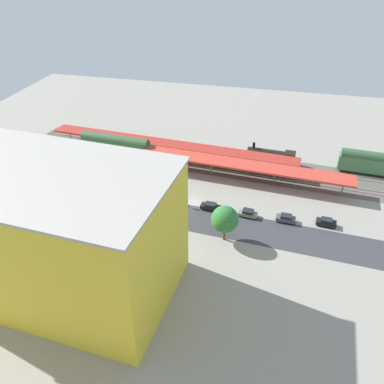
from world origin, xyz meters
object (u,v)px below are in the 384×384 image
at_px(street_tree_0, 84,200).
at_px(street_tree_1, 29,193).
at_px(parked_car_3, 210,207).
at_px(street_tree_2, 31,188).
at_px(box_truck_0, 91,213).
at_px(parked_car_0, 326,223).
at_px(platform_canopy_near, 243,165).
at_px(parked_car_5, 142,198).
at_px(parked_car_1, 286,219).
at_px(parked_car_4, 174,202).
at_px(street_tree_4, 225,219).
at_px(parked_car_6, 105,194).
at_px(locomotive, 274,157).
at_px(platform_canopy_far, 170,144).
at_px(construction_building, 53,233).
at_px(traffic_light, 167,186).
at_px(passenger_coach, 375,163).
at_px(street_tree_3, 96,197).
at_px(parked_car_7, 75,190).
at_px(parked_car_2, 248,213).
at_px(freight_coach_far, 116,145).

xyz_separation_m(street_tree_0, street_tree_1, (12.28, 0.79, 0.22)).
xyz_separation_m(parked_car_3, street_tree_2, (37.80, 8.22, 4.50)).
bearing_deg(box_truck_0, parked_car_0, -169.01).
distance_m(platform_canopy_near, parked_car_5, 25.60).
distance_m(parked_car_3, street_tree_2, 38.94).
bearing_deg(parked_car_1, street_tree_2, 8.00).
height_order(parked_car_4, street_tree_4, street_tree_4).
height_order(parked_car_1, parked_car_6, parked_car_6).
bearing_deg(parked_car_4, locomotive, -129.53).
bearing_deg(street_tree_2, parked_car_3, -167.73).
height_order(platform_canopy_far, construction_building, construction_building).
xyz_separation_m(platform_canopy_far, traffic_light, (-5.29, 20.67, 0.17)).
relative_size(platform_canopy_far, parked_car_6, 15.87).
bearing_deg(parked_car_4, passenger_coach, -151.32).
height_order(parked_car_0, parked_car_4, parked_car_0).
relative_size(locomotive, construction_building, 0.37).
height_order(box_truck_0, street_tree_0, street_tree_0).
relative_size(platform_canopy_near, construction_building, 1.38).
xyz_separation_m(street_tree_1, street_tree_3, (-14.59, -1.52, 0.32)).
bearing_deg(parked_car_3, parked_car_4, 0.18).
relative_size(street_tree_0, street_tree_2, 0.83).
height_order(parked_car_7, street_tree_4, street_tree_4).
xyz_separation_m(street_tree_1, traffic_light, (-27.15, -10.81, -0.78)).
bearing_deg(parked_car_5, parked_car_4, -177.06).
bearing_deg(parked_car_2, locomotive, -98.46).
bearing_deg(parked_car_5, parked_car_6, 2.39).
distance_m(parked_car_6, street_tree_1, 16.19).
bearing_deg(street_tree_4, parked_car_6, -16.47).
height_order(box_truck_0, street_tree_1, street_tree_1).
distance_m(parked_car_3, parked_car_5, 15.60).
height_order(platform_canopy_near, platform_canopy_far, platform_canopy_near).
bearing_deg(box_truck_0, passenger_coach, -150.63).
bearing_deg(parked_car_2, parked_car_5, -0.52).
bearing_deg(traffic_light, parked_car_0, 178.18).
height_order(parked_car_0, parked_car_6, parked_car_6).
relative_size(street_tree_3, traffic_light, 1.21).
relative_size(platform_canopy_far, parked_car_3, 15.50).
height_order(box_truck_0, street_tree_3, street_tree_3).
bearing_deg(street_tree_4, street_tree_3, -2.30).
bearing_deg(platform_canopy_near, locomotive, -123.88).
distance_m(passenger_coach, parked_car_1, 32.72).
bearing_deg(freight_coach_far, construction_building, 101.56).
height_order(parked_car_4, box_truck_0, box_truck_0).
bearing_deg(passenger_coach, parked_car_7, 20.25).
relative_size(street_tree_4, traffic_light, 1.25).
bearing_deg(parked_car_1, freight_coach_far, -22.70).
bearing_deg(platform_canopy_near, parked_car_7, 22.04).
distance_m(parked_car_0, box_truck_0, 49.16).
bearing_deg(street_tree_4, parked_car_4, -35.95).
bearing_deg(platform_canopy_far, traffic_light, 104.34).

